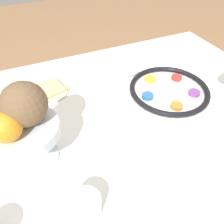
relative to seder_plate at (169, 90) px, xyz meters
The scene contains 9 objects.
ground_plane 0.79m from the seder_plate, ahead, with size 8.00×8.00×0.00m, color #99704C.
dining_table 0.44m from the seder_plate, ahead, with size 1.31×0.93×0.75m.
seder_plate is the anchor object (origin of this frame).
fruit_stand 0.54m from the seder_plate, 10.32° to the left, with size 0.17×0.17×0.13m.
orange_fruit 0.59m from the seder_plate, 12.14° to the left, with size 0.07×0.07×0.07m.
coconut 0.54m from the seder_plate, ahead, with size 0.11×0.11×0.11m.
bread_plate 0.47m from the seder_plate, 25.07° to the right, with size 0.15×0.15×0.02m.
napkin_roll 0.23m from the seder_plate, 50.11° to the right, with size 0.19×0.06×0.05m.
cup_far 0.54m from the seder_plate, 34.43° to the left, with size 0.08×0.08×0.06m.
Camera 1 is at (0.27, 0.49, 1.28)m, focal length 35.00 mm.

